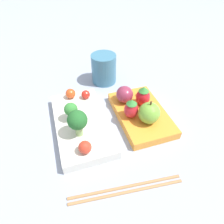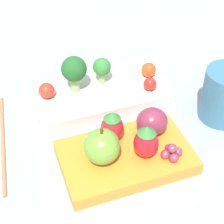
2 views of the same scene
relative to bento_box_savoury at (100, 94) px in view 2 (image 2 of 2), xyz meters
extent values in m
plane|color=#939EB2|center=(-0.01, -0.07, -0.01)|extent=(4.00, 4.00, 0.00)
cube|color=silver|center=(0.00, 0.00, 0.00)|extent=(0.23, 0.14, 0.02)
cube|color=orange|center=(0.01, -0.15, 0.00)|extent=(0.19, 0.13, 0.02)
cylinder|color=#93B770|center=(-0.04, 0.01, 0.02)|extent=(0.02, 0.02, 0.02)
sphere|color=#236028|center=(-0.04, 0.01, 0.05)|extent=(0.04, 0.04, 0.04)
cylinder|color=#93B770|center=(0.01, 0.02, 0.02)|extent=(0.01, 0.01, 0.02)
sphere|color=#388438|center=(0.01, 0.02, 0.04)|extent=(0.03, 0.03, 0.03)
sphere|color=red|center=(-0.09, 0.00, 0.02)|extent=(0.03, 0.03, 0.03)
sphere|color=#DB4C1E|center=(0.09, 0.02, 0.02)|extent=(0.03, 0.03, 0.03)
sphere|color=red|center=(0.08, -0.02, 0.02)|extent=(0.02, 0.02, 0.02)
sphere|color=#70A838|center=(-0.03, -0.15, 0.03)|extent=(0.05, 0.05, 0.05)
cylinder|color=brown|center=(-0.03, -0.15, 0.06)|extent=(0.00, 0.00, 0.01)
ellipsoid|color=red|center=(0.03, -0.16, 0.03)|extent=(0.03, 0.03, 0.04)
cone|color=#388438|center=(0.03, -0.16, 0.06)|extent=(0.03, 0.03, 0.01)
ellipsoid|color=red|center=(0.00, -0.12, 0.03)|extent=(0.03, 0.03, 0.04)
cone|color=#388438|center=(0.00, -0.12, 0.05)|extent=(0.02, 0.02, 0.01)
ellipsoid|color=#892D47|center=(0.05, -0.12, 0.03)|extent=(0.05, 0.04, 0.04)
sphere|color=#93384C|center=(0.07, -0.17, 0.02)|extent=(0.01, 0.01, 0.01)
sphere|color=#93384C|center=(0.06, -0.16, 0.02)|extent=(0.01, 0.01, 0.01)
sphere|color=#93384C|center=(0.05, -0.17, 0.02)|extent=(0.01, 0.01, 0.01)
sphere|color=#93384C|center=(0.06, -0.18, 0.02)|extent=(0.01, 0.01, 0.01)
sphere|color=#93384C|center=(0.06, -0.17, 0.02)|extent=(0.01, 0.01, 0.01)
cylinder|color=#A37547|center=(-0.16, -0.06, -0.01)|extent=(0.01, 0.21, 0.01)
camera|label=1|loc=(-0.33, 0.00, 0.34)|focal=32.00mm
camera|label=2|loc=(-0.10, -0.49, 0.39)|focal=60.00mm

